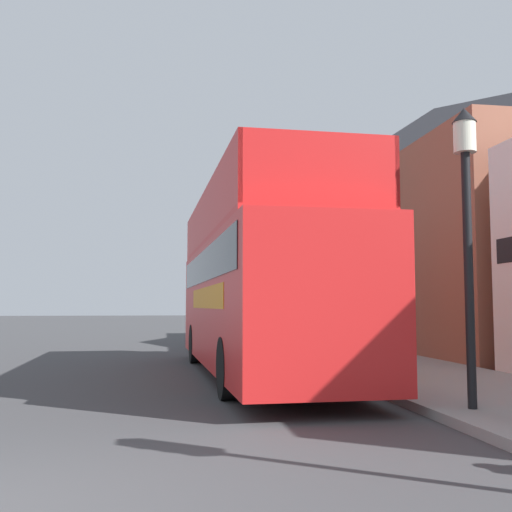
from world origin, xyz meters
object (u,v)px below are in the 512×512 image
at_px(tour_bus, 256,292).
at_px(lamp_post_second, 318,244).
at_px(lamp_post_nearest, 466,197).
at_px(parked_car_ahead_of_bus, 233,330).

bearing_deg(tour_bus, lamp_post_second, 47.40).
distance_m(lamp_post_nearest, lamp_post_second, 8.05).
bearing_deg(tour_bus, parked_car_ahead_of_bus, 84.90).
distance_m(parked_car_ahead_of_bus, lamp_post_nearest, 14.80).
height_order(tour_bus, lamp_post_nearest, lamp_post_nearest).
height_order(parked_car_ahead_of_bus, lamp_post_second, lamp_post_second).
xyz_separation_m(tour_bus, lamp_post_second, (2.12, 2.46, 1.40)).
distance_m(tour_bus, parked_car_ahead_of_bus, 9.00).
xyz_separation_m(lamp_post_nearest, lamp_post_second, (-0.11, 8.04, 0.13)).
height_order(tour_bus, lamp_post_second, lamp_post_second).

